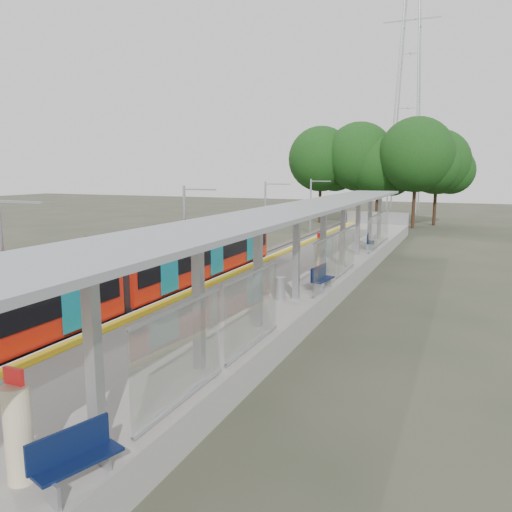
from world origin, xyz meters
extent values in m
cube|color=#59544C|center=(-4.50, 20.00, 0.12)|extent=(3.00, 70.00, 0.24)
cube|color=gray|center=(0.00, 20.00, 0.50)|extent=(6.00, 50.00, 1.00)
cube|color=gold|center=(-2.55, 20.00, 1.01)|extent=(0.60, 50.00, 0.02)
cube|color=#9EA0A5|center=(0.00, 44.95, 1.60)|extent=(6.00, 0.10, 1.20)
cube|color=black|center=(-4.50, 16.83, 0.65)|extent=(2.50, 13.50, 0.70)
cube|color=#B71C0D|center=(-4.50, 16.83, 2.25)|extent=(2.65, 13.50, 2.50)
cube|color=black|center=(-4.50, 16.83, 2.30)|extent=(2.72, 12.96, 1.20)
cube|color=black|center=(-4.50, 16.83, 3.55)|extent=(2.40, 12.82, 0.15)
cube|color=#0B6273|center=(-3.14, 16.83, 2.10)|extent=(0.04, 1.30, 2.00)
cylinder|color=black|center=(-4.50, 12.10, 0.35)|extent=(2.20, 0.70, 0.70)
cube|color=black|center=(-4.50, 9.78, 2.00)|extent=(2.30, 0.80, 2.40)
cube|color=#9EA0A5|center=(2.00, 2.00, 2.75)|extent=(0.25, 0.25, 3.50)
cube|color=#9EA0A5|center=(2.00, 6.00, 2.75)|extent=(0.25, 0.25, 3.50)
cube|color=#9EA0A5|center=(2.00, 10.00, 2.75)|extent=(0.25, 0.25, 3.50)
cube|color=#9EA0A5|center=(2.00, 14.00, 2.75)|extent=(0.25, 0.25, 3.50)
cube|color=#9EA0A5|center=(2.00, 18.00, 2.75)|extent=(0.25, 0.25, 3.50)
cube|color=#9EA0A5|center=(2.00, 22.00, 2.75)|extent=(0.25, 0.25, 3.50)
cube|color=#9EA0A5|center=(2.00, 26.00, 2.75)|extent=(0.25, 0.25, 3.50)
cube|color=#9EA0A5|center=(2.00, 30.00, 2.75)|extent=(0.25, 0.25, 3.50)
cube|color=#9EA0A5|center=(2.00, 34.00, 2.75)|extent=(0.25, 0.25, 3.50)
cube|color=gray|center=(1.60, 16.00, 4.58)|extent=(3.20, 38.00, 0.16)
cylinder|color=#9EA0A5|center=(0.05, 16.00, 4.50)|extent=(0.24, 38.00, 0.24)
cube|color=silver|center=(2.70, 4.00, 2.20)|extent=(0.05, 3.70, 2.20)
cube|color=silver|center=(2.70, 8.00, 2.20)|extent=(0.05, 3.70, 2.20)
cube|color=silver|center=(2.70, 16.00, 2.20)|extent=(0.05, 3.70, 2.20)
cube|color=silver|center=(2.70, 20.00, 2.20)|extent=(0.05, 3.70, 2.20)
cube|color=silver|center=(2.70, 28.00, 2.20)|extent=(0.05, 3.70, 2.20)
cube|color=silver|center=(2.70, 32.00, 2.20)|extent=(0.05, 3.70, 2.20)
cylinder|color=#382316|center=(-8.34, 53.47, 2.53)|extent=(0.36, 0.36, 5.06)
sphere|color=#154C17|center=(-8.34, 53.47, 7.59)|extent=(7.69, 7.69, 7.69)
cylinder|color=#382316|center=(-3.74, 53.41, 2.60)|extent=(0.36, 0.36, 5.20)
sphere|color=#154C17|center=(-3.74, 53.41, 7.80)|extent=(7.91, 7.91, 7.91)
cylinder|color=#382316|center=(-1.45, 52.96, 2.26)|extent=(0.36, 0.36, 4.52)
sphere|color=#154C17|center=(-1.45, 52.96, 6.78)|extent=(6.87, 6.87, 6.87)
cylinder|color=#382316|center=(2.72, 51.63, 2.64)|extent=(0.36, 0.36, 5.27)
sphere|color=#154C17|center=(2.72, 51.63, 7.91)|extent=(8.01, 8.01, 8.01)
cylinder|color=#382316|center=(4.65, 55.43, 2.40)|extent=(0.36, 0.36, 4.80)
sphere|color=#154C17|center=(4.65, 55.43, 7.19)|extent=(7.29, 7.29, 7.29)
cylinder|color=#9EA0A5|center=(-6.30, 7.00, 2.70)|extent=(0.16, 0.16, 5.40)
cube|color=#9EA0A5|center=(-5.30, 7.00, 5.20)|extent=(2.00, 0.08, 0.08)
cylinder|color=#9EA0A5|center=(-6.30, 19.00, 2.70)|extent=(0.16, 0.16, 5.40)
cube|color=#9EA0A5|center=(-5.30, 19.00, 5.20)|extent=(2.00, 0.08, 0.08)
cylinder|color=#9EA0A5|center=(-6.30, 31.00, 2.70)|extent=(0.16, 0.16, 5.40)
cube|color=#9EA0A5|center=(-5.30, 31.00, 5.20)|extent=(2.00, 0.08, 0.08)
cylinder|color=#9EA0A5|center=(-6.30, 43.00, 2.70)|extent=(0.16, 0.16, 5.40)
cube|color=#9EA0A5|center=(-5.30, 43.00, 5.20)|extent=(2.00, 0.08, 0.08)
cube|color=#0E1B46|center=(2.70, 0.75, 1.44)|extent=(0.88, 1.54, 0.06)
cube|color=#0E1B46|center=(2.50, 0.75, 1.74)|extent=(0.52, 1.42, 0.54)
cube|color=#9EA0A5|center=(2.70, 0.16, 1.22)|extent=(0.39, 0.18, 0.43)
cube|color=#9EA0A5|center=(2.70, 1.34, 1.22)|extent=(0.39, 0.18, 0.43)
cube|color=#0E1B46|center=(2.63, 15.87, 1.48)|extent=(0.67, 1.64, 0.06)
cube|color=#0E1B46|center=(2.42, 15.87, 1.79)|extent=(0.26, 1.58, 0.58)
cube|color=#9EA0A5|center=(2.63, 15.24, 1.23)|extent=(0.43, 0.12, 0.47)
cube|color=#9EA0A5|center=(2.63, 16.51, 1.23)|extent=(0.43, 0.12, 0.47)
cube|color=#0E1B46|center=(2.37, 28.59, 1.45)|extent=(0.64, 1.54, 0.06)
cube|color=#0E1B46|center=(2.17, 28.59, 1.75)|extent=(0.25, 1.49, 0.55)
cube|color=#9EA0A5|center=(2.37, 27.99, 1.22)|extent=(0.40, 0.11, 0.44)
cube|color=#9EA0A5|center=(2.37, 29.19, 1.22)|extent=(0.40, 0.11, 0.44)
cylinder|color=beige|center=(1.68, 0.48, 1.86)|extent=(0.46, 0.46, 1.72)
cube|color=red|center=(1.68, 0.48, 2.89)|extent=(0.40, 0.07, 0.29)
cylinder|color=beige|center=(1.11, 20.71, 1.81)|extent=(0.43, 0.43, 1.62)
cube|color=red|center=(1.11, 20.71, 2.78)|extent=(0.38, 0.11, 0.27)
cylinder|color=#9EA0A5|center=(1.43, 13.62, 1.46)|extent=(0.52, 0.52, 0.93)
camera|label=1|loc=(8.39, -5.06, 6.22)|focal=35.00mm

